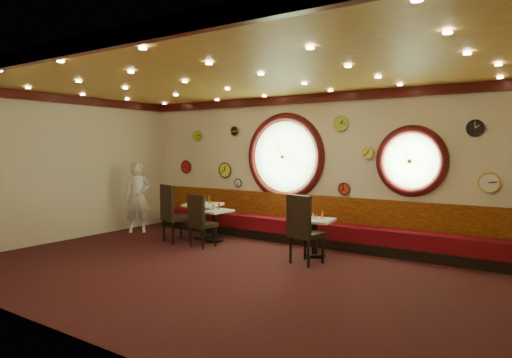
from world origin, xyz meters
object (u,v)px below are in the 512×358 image
Objects in this scene: chair_c at (303,225)px; chair_b at (200,217)px; table_b at (214,221)px; condiment_b_pepper at (213,208)px; chair_a at (172,210)px; condiment_a_salt at (202,201)px; condiment_c_salt at (313,216)px; table_c at (315,233)px; condiment_c_pepper at (316,217)px; condiment_c_bottle at (322,215)px; table_a at (203,216)px; condiment_a_pepper at (205,201)px; condiment_b_salt at (213,206)px; waiter at (137,197)px; condiment_a_bottle at (210,199)px; condiment_b_bottle at (219,206)px.

chair_b is at bearing -168.69° from chair_c.
table_b is 0.32m from condiment_b_pepper.
condiment_a_salt is at bearing 92.73° from chair_a.
chair_a reaches higher than condiment_c_salt.
table_c is 0.31m from condiment_c_pepper.
condiment_c_salt is 0.75× the size of condiment_c_bottle.
table_a is 0.36m from condiment_a_pepper.
condiment_a_pepper is 2.88m from condiment_c_bottle.
waiter is (-2.14, -0.29, 0.10)m from condiment_b_salt.
table_c is at bearing 109.73° from chair_c.
condiment_a_pepper is (0.14, -0.07, 0.01)m from condiment_a_salt.
condiment_a_pepper is 0.16m from condiment_a_bottle.
chair_c is (2.54, -0.64, 0.26)m from table_b.
chair_b is 0.64m from condiment_b_pepper.
condiment_c_pepper is at bearing -1.54° from table_a.
condiment_b_pepper is at bearing 177.86° from chair_c.
condiment_a_pepper reaches higher than table_a.
chair_b is at bearing -161.71° from condiment_c_bottle.
condiment_a_bottle is (0.15, 0.09, 0.04)m from condiment_a_salt.
condiment_a_salt is at bearing -35.44° from waiter.
condiment_a_pepper is (-0.49, 0.74, 0.22)m from chair_b.
condiment_b_salt is at bearing -1.23° from condiment_a_pepper.
chair_c is 4.81m from waiter.
condiment_c_salt is at bearing -0.95° from condiment_b_bottle.
chair_b is at bearing -77.46° from table_b.
condiment_a_pepper is at bearing 128.47° from chair_b.
waiter reaches higher than condiment_a_pepper.
condiment_a_salt is at bearing 177.69° from condiment_c_pepper.
condiment_c_bottle is at bearing -42.95° from waiter.
condiment_b_salt is at bearing -10.85° from condiment_a_salt.
table_b is at bearing -15.41° from table_a.
condiment_b_pepper is at bearing -178.09° from condiment_c_pepper.
condiment_a_pepper is at bearing 165.21° from table_b.
condiment_c_bottle reaches higher than condiment_c_pepper.
table_c is at bearing -1.48° from condiment_b_salt.
condiment_a_salt is at bearing 154.31° from condiment_a_pepper.
condiment_c_salt is at bearing 1.41° from table_b.
chair_c is 3.01m from condiment_a_bottle.
condiment_a_pepper is 1.92m from waiter.
condiment_c_salt reaches higher than condiment_c_pepper.
condiment_a_salt is at bearing 176.31° from chair_c.
condiment_c_salt is (-0.16, 0.70, 0.06)m from chair_c.
condiment_b_pepper is (-2.44, -0.06, 0.30)m from table_c.
table_b is (0.43, -0.12, -0.06)m from table_a.
table_a is 5.90× the size of condiment_c_bottle.
condiment_c_bottle is at bearing 4.15° from condiment_b_pepper.
chair_a is 0.84m from chair_b.
chair_a reaches higher than condiment_c_bottle.
condiment_a_salt is 0.63× the size of condiment_c_bottle.
waiter is (-4.69, -0.23, 0.40)m from table_c.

